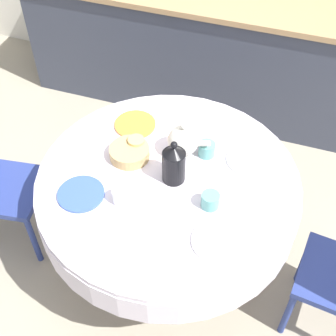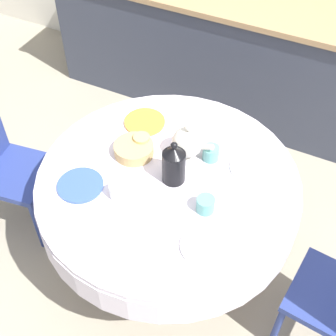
% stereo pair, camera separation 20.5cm
% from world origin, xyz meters
% --- Properties ---
extents(ground_plane, '(12.00, 12.00, 0.00)m').
position_xyz_m(ground_plane, '(0.00, 0.00, 0.00)').
color(ground_plane, '#9E937F').
extents(kitchen_counter, '(3.24, 0.64, 0.95)m').
position_xyz_m(kitchen_counter, '(0.00, 1.56, 0.47)').
color(kitchen_counter, '#383D4C').
rests_on(kitchen_counter, ground_plane).
extents(dining_table, '(1.38, 1.38, 0.73)m').
position_xyz_m(dining_table, '(0.00, 0.00, 0.61)').
color(dining_table, olive).
rests_on(dining_table, ground_plane).
extents(plate_near_left, '(0.24, 0.24, 0.01)m').
position_xyz_m(plate_near_left, '(-0.38, -0.24, 0.74)').
color(plate_near_left, '#3856AD').
rests_on(plate_near_left, dining_table).
extents(cup_near_left, '(0.09, 0.09, 0.08)m').
position_xyz_m(cup_near_left, '(-0.17, -0.21, 0.77)').
color(cup_near_left, white).
rests_on(cup_near_left, dining_table).
extents(plate_near_right, '(0.24, 0.24, 0.01)m').
position_xyz_m(plate_near_right, '(0.34, -0.29, 0.74)').
color(plate_near_right, white).
rests_on(plate_near_right, dining_table).
extents(cup_near_right, '(0.09, 0.09, 0.08)m').
position_xyz_m(cup_near_right, '(0.25, -0.10, 0.77)').
color(cup_near_right, '#5BA39E').
rests_on(cup_near_right, dining_table).
extents(plate_far_left, '(0.24, 0.24, 0.01)m').
position_xyz_m(plate_far_left, '(-0.31, 0.32, 0.74)').
color(plate_far_left, orange).
rests_on(plate_far_left, dining_table).
extents(cup_far_left, '(0.09, 0.09, 0.08)m').
position_xyz_m(cup_far_left, '(-0.23, 0.14, 0.77)').
color(cup_far_left, '#DBB766').
rests_on(cup_far_left, dining_table).
extents(plate_far_right, '(0.24, 0.24, 0.01)m').
position_xyz_m(plate_far_right, '(0.37, 0.26, 0.74)').
color(plate_far_right, white).
rests_on(plate_far_right, dining_table).
extents(cup_far_right, '(0.09, 0.09, 0.08)m').
position_xyz_m(cup_far_right, '(0.14, 0.23, 0.77)').
color(cup_far_right, '#5BA39E').
rests_on(cup_far_right, dining_table).
extents(coffee_carafe, '(0.12, 0.12, 0.26)m').
position_xyz_m(coffee_carafe, '(0.03, 0.01, 0.84)').
color(coffee_carafe, black).
rests_on(coffee_carafe, dining_table).
extents(teapot, '(0.23, 0.17, 0.22)m').
position_xyz_m(teapot, '(0.02, 0.20, 0.82)').
color(teapot, silver).
rests_on(teapot, dining_table).
extents(bread_basket, '(0.21, 0.21, 0.06)m').
position_xyz_m(bread_basket, '(-0.24, 0.08, 0.76)').
color(bread_basket, tan).
rests_on(bread_basket, dining_table).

